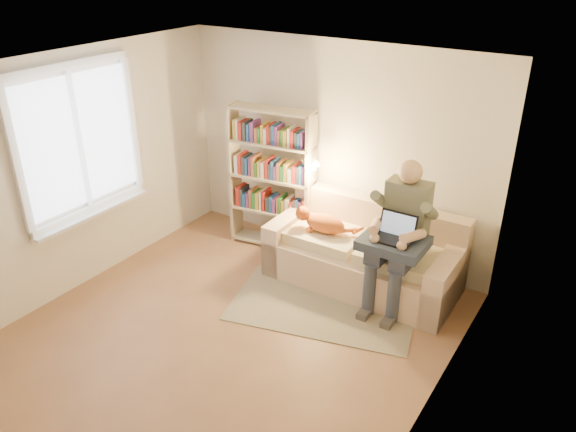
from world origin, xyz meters
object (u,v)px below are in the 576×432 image
Objects in this scene: cat at (320,222)px; bookshelf at (272,172)px; sofa at (364,256)px; laptop at (400,234)px; person at (400,228)px.

bookshelf is (-0.86, 0.30, 0.32)m from cat.
cat is at bearing -165.23° from sofa.
laptop is (1.02, -0.17, 0.21)m from cat.
sofa reaches higher than cat.
cat is at bearing 170.18° from laptop.
cat is 1.85× the size of laptop.
person is 2.20× the size of cat.
sofa is 1.54m from bookshelf.
bookshelf is at bearing 165.61° from laptop.
laptop reaches higher than cat.
person is at bearing 109.02° from laptop.
person is (0.45, -0.16, 0.56)m from sofa.
sofa is 1.34× the size of person.
sofa is 0.82m from laptop.
cat is (-0.51, -0.14, 0.36)m from sofa.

